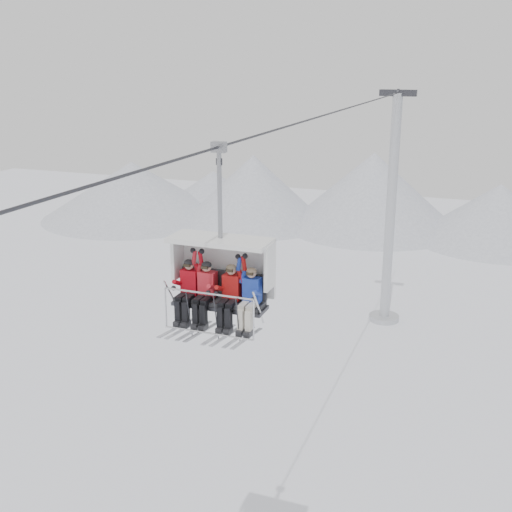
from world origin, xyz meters
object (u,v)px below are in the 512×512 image
(lift_tower_right, at_px, (390,227))
(skier_far_right, at_px, (250,298))
(skier_far_left, at_px, (188,289))
(chairlift_carrier, at_px, (223,268))
(skier_center_right, at_px, (230,294))
(skier_center_left, at_px, (205,291))

(lift_tower_right, bearing_deg, skier_far_right, -88.24)
(lift_tower_right, relative_size, skier_far_left, 7.99)
(chairlift_carrier, bearing_deg, skier_center_right, -46.69)
(skier_far_left, distance_m, skier_center_left, 0.42)
(skier_center_left, bearing_deg, skier_center_right, 0.00)
(skier_far_left, relative_size, skier_far_right, 1.00)
(skier_center_left, xyz_separation_m, skier_far_right, (1.04, -0.00, -0.01))
(skier_center_right, bearing_deg, skier_far_right, -0.40)
(chairlift_carrier, xyz_separation_m, skier_far_right, (0.75, -0.31, -0.47))
(skier_center_left, distance_m, skier_far_right, 1.04)
(lift_tower_right, bearing_deg, skier_center_right, -89.32)
(skier_center_left, bearing_deg, skier_far_left, 180.00)
(chairlift_carrier, distance_m, skier_far_left, 0.91)
(skier_center_left, height_order, skier_far_right, skier_center_left)
(chairlift_carrier, distance_m, skier_center_right, 0.62)
(chairlift_carrier, distance_m, skier_far_right, 0.94)
(chairlift_carrier, relative_size, skier_far_right, 2.36)
(chairlift_carrier, height_order, skier_center_right, chairlift_carrier)
(chairlift_carrier, bearing_deg, lift_tower_right, 90.00)
(lift_tower_right, xyz_separation_m, skier_center_left, (-0.30, -24.36, 4.40))
(chairlift_carrier, height_order, skier_center_left, chairlift_carrier)
(skier_far_right, bearing_deg, skier_far_left, 179.87)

